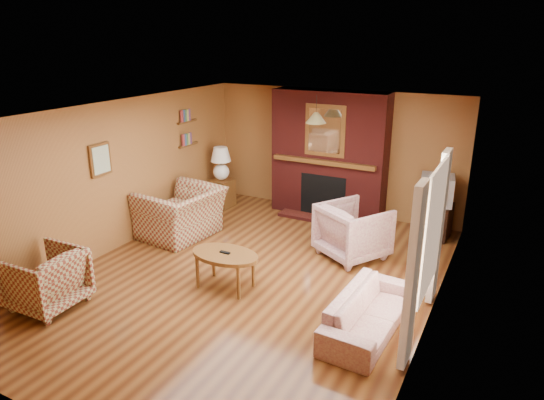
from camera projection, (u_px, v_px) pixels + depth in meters
The scene contains 20 objects.
floor at pixel (251, 277), 7.08m from camera, with size 6.50×6.50×0.00m, color #4A2410.
ceiling at pixel (249, 113), 6.30m from camera, with size 6.50×6.50×0.00m, color silver.
wall_back at pixel (334, 152), 9.41m from camera, with size 6.50×6.50×0.00m, color #9B6330.
wall_front at pixel (51, 313), 3.97m from camera, with size 6.50×6.50×0.00m, color #9B6330.
wall_left at pixel (115, 176), 7.79m from camera, with size 6.50×6.50×0.00m, color #9B6330.
wall_right at pixel (437, 232), 5.59m from camera, with size 6.50×6.50×0.00m, color #9B6330.
fireplace at pixel (329, 156), 9.20m from camera, with size 2.20×0.82×2.40m.
window_right at pixel (429, 243), 5.47m from camera, with size 0.10×1.85×2.00m.
bookshelf at pixel (189, 129), 9.20m from camera, with size 0.09×0.55×0.71m.
botanical_print at pixel (100, 160), 7.41m from camera, with size 0.05×0.40×0.50m.
pendant_light at pixel (316, 118), 8.36m from camera, with size 0.36×0.36×0.48m.
plaid_loveseat at pixel (181, 213), 8.41m from camera, with size 1.31×1.14×0.85m, color maroon.
plaid_armchair at pixel (46, 279), 6.22m from camera, with size 0.82×0.85×0.77m, color maroon.
floral_sofa at pixel (369, 312), 5.75m from camera, with size 1.66×0.65×0.48m, color #BFB094.
floral_armchair at pixel (353, 231), 7.62m from camera, with size 0.92×0.95×0.87m, color #BFB094.
coffee_table at pixel (225, 257), 6.67m from camera, with size 0.99×0.61×0.54m.
side_table at pixel (222, 193), 9.96m from camera, with size 0.42×0.42×0.56m, color brown.
table_lamp at pixel (221, 162), 9.75m from camera, with size 0.41×0.41×0.68m.
tv_stand at pixel (433, 220), 8.43m from camera, with size 0.56×0.51×0.61m, color black.
crt_tv at pixel (437, 190), 8.24m from camera, with size 0.61×0.61×0.50m.
Camera 1 is at (3.21, -5.47, 3.36)m, focal length 32.00 mm.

